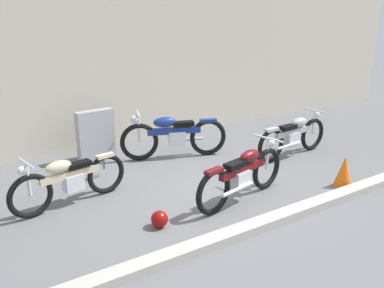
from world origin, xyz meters
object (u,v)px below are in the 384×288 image
object	(u,v)px
motorcycle_silver	(293,136)
stone_marker	(96,135)
traffic_cone	(344,171)
motorcycle_maroon	(243,174)
motorcycle_blue	(173,135)
motorcycle_cream	(69,180)
helmet	(159,219)

from	to	relation	value
motorcycle_silver	stone_marker	bearing A→B (deg)	146.54
traffic_cone	motorcycle_maroon	distance (m)	1.92
motorcycle_blue	stone_marker	bearing A→B (deg)	-9.20
traffic_cone	motorcycle_blue	bearing A→B (deg)	121.35
motorcycle_cream	motorcycle_maroon	world-z (taller)	motorcycle_maroon
traffic_cone	motorcycle_blue	world-z (taller)	motorcycle_blue
motorcycle_blue	motorcycle_maroon	bearing A→B (deg)	107.41
motorcycle_cream	motorcycle_maroon	xyz separation A→B (m)	(2.39, -1.34, 0.02)
helmet	motorcycle_silver	size ratio (longest dim) A/B	0.12
motorcycle_cream	motorcycle_silver	bearing A→B (deg)	167.03
helmet	traffic_cone	distance (m)	3.42
motorcycle_silver	motorcycle_blue	bearing A→B (deg)	145.95
traffic_cone	motorcycle_cream	bearing A→B (deg)	156.07
stone_marker	helmet	distance (m)	3.18
motorcycle_silver	motorcycle_cream	distance (m)	4.66
helmet	traffic_cone	bearing A→B (deg)	-8.29
traffic_cone	motorcycle_maroon	size ratio (longest dim) A/B	0.27
stone_marker	helmet	world-z (taller)	stone_marker
helmet	motorcycle_silver	bearing A→B (deg)	16.33
motorcycle_maroon	motorcycle_blue	bearing A→B (deg)	76.19
traffic_cone	motorcycle_blue	xyz separation A→B (m)	(-1.76, 2.88, 0.21)
traffic_cone	motorcycle_silver	world-z (taller)	motorcycle_silver
traffic_cone	motorcycle_cream	world-z (taller)	motorcycle_cream
traffic_cone	motorcycle_maroon	bearing A→B (deg)	163.79
motorcycle_silver	motorcycle_cream	size ratio (longest dim) A/B	1.05
motorcycle_silver	motorcycle_blue	world-z (taller)	motorcycle_blue
helmet	motorcycle_cream	xyz separation A→B (m)	(-0.84, 1.38, 0.30)
motorcycle_blue	helmet	bearing A→B (deg)	75.18
motorcycle_blue	motorcycle_maroon	size ratio (longest dim) A/B	1.05
helmet	stone_marker	bearing A→B (deg)	85.70
stone_marker	motorcycle_maroon	size ratio (longest dim) A/B	0.51
motorcycle_maroon	traffic_cone	bearing A→B (deg)	-27.97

